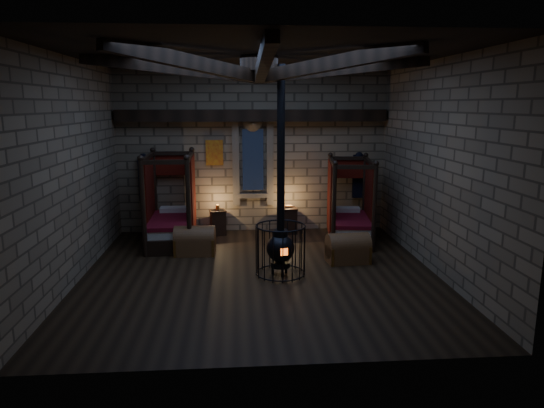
{
  "coord_description": "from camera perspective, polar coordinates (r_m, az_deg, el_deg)",
  "views": [
    {
      "loc": [
        -0.46,
        -9.21,
        3.32
      ],
      "look_at": [
        0.28,
        0.6,
        1.3
      ],
      "focal_mm": 32.0,
      "sensor_mm": 36.0,
      "label": 1
    }
  ],
  "objects": [
    {
      "name": "room",
      "position": [
        9.32,
        -1.56,
        14.2
      ],
      "size": [
        7.02,
        7.02,
        4.29
      ],
      "color": "black",
      "rests_on": "ground"
    },
    {
      "name": "nightstand_left",
      "position": [
        12.64,
        -6.38,
        -2.13
      ],
      "size": [
        0.48,
        0.47,
        0.8
      ],
      "rotation": [
        0.0,
        0.0,
        0.22
      ],
      "color": "black",
      "rests_on": "ground"
    },
    {
      "name": "trunk_left",
      "position": [
        11.1,
        -9.05,
        -4.36
      ],
      "size": [
        0.92,
        0.6,
        0.66
      ],
      "rotation": [
        0.0,
        0.0,
        -0.03
      ],
      "color": "brown",
      "rests_on": "ground"
    },
    {
      "name": "trunk_right",
      "position": [
        10.55,
        8.91,
        -5.25
      ],
      "size": [
        0.94,
        0.64,
        0.65
      ],
      "rotation": [
        0.0,
        0.0,
        0.09
      ],
      "color": "brown",
      "rests_on": "ground"
    },
    {
      "name": "bed_left",
      "position": [
        12.04,
        -11.72,
        -2.03
      ],
      "size": [
        1.15,
        2.1,
        2.16
      ],
      "rotation": [
        0.0,
        0.0,
        0.03
      ],
      "color": "black",
      "rests_on": "ground"
    },
    {
      "name": "stove",
      "position": [
        9.57,
        1.01,
        -4.82
      ],
      "size": [
        0.99,
        0.99,
        4.05
      ],
      "rotation": [
        0.0,
        0.0,
        0.17
      ],
      "color": "black",
      "rests_on": "ground"
    },
    {
      "name": "bed_right",
      "position": [
        12.2,
        9.08,
        -1.94
      ],
      "size": [
        1.26,
        2.04,
        2.0
      ],
      "rotation": [
        0.0,
        0.0,
        -0.14
      ],
      "color": "black",
      "rests_on": "ground"
    },
    {
      "name": "nightstand_right",
      "position": [
        12.69,
        1.96,
        -1.94
      ],
      "size": [
        0.47,
        0.45,
        0.75
      ],
      "rotation": [
        0.0,
        0.0,
        0.11
      ],
      "color": "black",
      "rests_on": "ground"
    }
  ]
}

